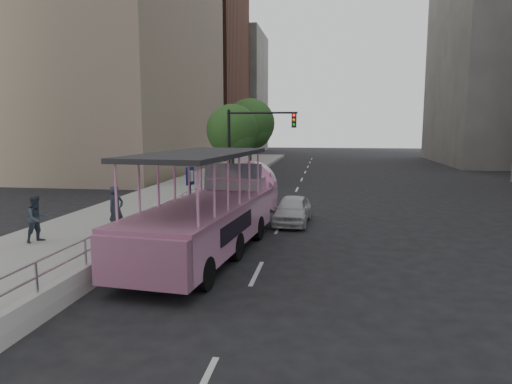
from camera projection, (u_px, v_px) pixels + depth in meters
The scene contains 14 objects.
ground at pixel (236, 253), 15.20m from camera, with size 160.00×160.00×0.00m, color black.
sidewalk at pixel (171, 199), 25.83m from camera, with size 5.50×80.00×0.30m, color #979792.
kerb_wall at pixel (167, 224), 17.56m from camera, with size 0.24×30.00×0.36m, color #A8A8A3.
guardrail at pixel (166, 207), 17.47m from camera, with size 0.07×22.00×0.71m.
duck_boat at pixel (215, 213), 15.61m from camera, with size 3.48×10.43×3.40m.
car at pixel (292, 210), 19.80m from camera, with size 1.44×3.56×1.21m, color silver.
pedestrian_near at pixel (116, 210), 16.54m from camera, with size 0.65×0.42×1.77m, color #2A333E.
pedestrian_mid at pixel (37, 218), 15.41m from camera, with size 0.78×0.61×1.61m, color #2A333E.
parking_sign at pixel (190, 187), 20.10m from camera, with size 0.24×0.51×2.43m.
traffic_signal at pixel (249, 138), 27.20m from camera, with size 4.20×0.32×5.20m.
street_tree_near at pixel (234, 132), 30.75m from camera, with size 3.52×3.52×5.72m.
street_tree_far at pixel (251, 125), 36.52m from camera, with size 3.97×3.97×6.45m.
midrise_brick at pixel (176, 63), 63.05m from camera, with size 18.00×16.00×26.00m, color brown.
midrise_stone_b at pixel (217, 93), 78.83m from camera, with size 16.00×14.00×20.00m, color gray.
Camera 1 is at (2.91, -14.49, 4.16)m, focal length 32.00 mm.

